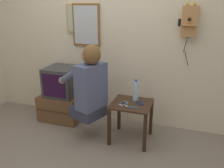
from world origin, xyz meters
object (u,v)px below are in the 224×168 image
Objects in this scene: wall_phone_antique at (189,21)px; wall_mirror at (86,25)px; person at (90,84)px; water_bottle at (136,91)px; cell_phone_spare at (140,103)px; cell_phone_held at (123,103)px; framed_picture at (76,19)px; toothbrush at (131,107)px; television at (62,81)px.

wall_phone_antique is 1.41m from wall_mirror.
water_bottle is (0.54, 0.24, -0.11)m from person.
wall_mirror is at bearing 47.36° from person.
person is 0.60m from water_bottle.
water_bottle is (0.84, -0.38, -0.77)m from wall_mirror.
person is 7.00× the size of cell_phone_spare.
person is 0.49m from cell_phone_held.
water_bottle reaches higher than cell_phone_spare.
cell_phone_held is at bearing -123.83° from water_bottle.
toothbrush is at bearing -32.29° from framed_picture.
framed_picture is at bearing 158.83° from water_bottle.
wall_mirror is 4.34× the size of cell_phone_held.
cell_phone_held is at bearing 171.19° from cell_phone_spare.
water_bottle is at bearing -24.41° from wall_mirror.
cell_phone_held is 0.14m from toothbrush.
framed_picture is at bearing 123.45° from cell_phone_spare.
wall_phone_antique is 1.28m from toothbrush.
wall_phone_antique reaches higher than cell_phone_spare.
wall_phone_antique is at bearing 59.02° from cell_phone_held.
wall_phone_antique is (1.10, 0.58, 0.75)m from person.
wall_mirror is at bearing 44.77° from toothbrush.
television is 1.11m from cell_phone_held.
wall_mirror is at bearing -1.18° from framed_picture.
television reaches higher than toothbrush.
framed_picture reaches higher than cell_phone_held.
toothbrush is (1.17, -0.39, -0.08)m from television.
television is 0.95m from framed_picture.
toothbrush is (0.54, -0.00, -0.24)m from person.
toothbrush is at bearing -148.39° from cell_phone_spare.
cell_phone_held is at bearing 48.15° from toothbrush.
wall_mirror is 4.36× the size of cell_phone_spare.
television is at bearing -173.72° from wall_phone_antique.
wall_mirror is 1.36m from cell_phone_spare.
water_bottle is at bearing -44.56° from person.
wall_phone_antique is 5.68× the size of cell_phone_held.
framed_picture reaches higher than cell_phone_spare.
framed_picture is 1.37m from water_bottle.
wall_phone_antique is 1.09m from water_bottle.
cell_phone_spare is at bearing -34.15° from toothbrush.
wall_phone_antique is 1.56m from framed_picture.
cell_phone_spare is at bearing -23.69° from framed_picture.
cell_phone_held is at bearing -59.12° from person.
wall_phone_antique is 1.31× the size of wall_mirror.
framed_picture is at bearing 170.01° from cell_phone_held.
wall_phone_antique reaches higher than framed_picture.
cell_phone_spare is at bearing -26.94° from wall_mirror.
wall_mirror reaches higher than cell_phone_held.
cell_phone_spare is (0.19, 0.08, 0.00)m from cell_phone_held.
television is 1.97m from wall_phone_antique.
cell_phone_spare is at bearing -10.64° from television.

